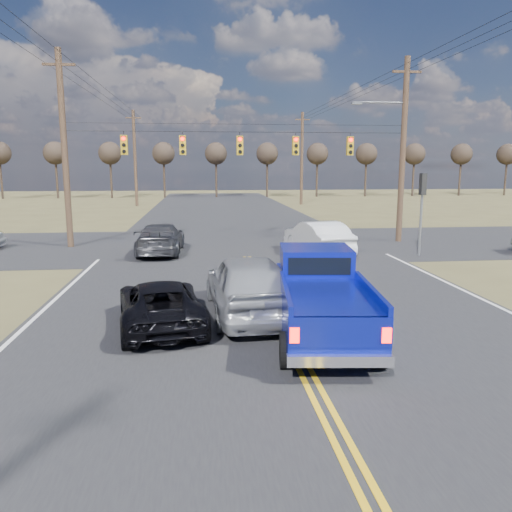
{
  "coord_description": "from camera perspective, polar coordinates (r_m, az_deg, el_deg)",
  "views": [
    {
      "loc": [
        -2.09,
        -8.96,
        4.23
      ],
      "look_at": [
        -0.44,
        6.05,
        1.5
      ],
      "focal_mm": 35.0,
      "sensor_mm": 36.0,
      "label": 1
    }
  ],
  "objects": [
    {
      "name": "black_suv",
      "position": [
        13.54,
        -10.86,
        -5.37
      ],
      "size": [
        2.74,
        4.77,
        1.25
      ],
      "primitive_type": "imported",
      "rotation": [
        0.0,
        0.0,
        3.29
      ],
      "color": "black",
      "rests_on": "ground"
    },
    {
      "name": "treeline",
      "position": [
        36.01,
        -2.99,
        12.58
      ],
      "size": [
        87.0,
        117.8,
        7.4
      ],
      "color": "#33261C",
      "rests_on": "ground"
    },
    {
      "name": "utility_poles",
      "position": [
        26.06,
        -1.69,
        12.44
      ],
      "size": [
        19.6,
        58.32,
        10.0
      ],
      "color": "#473323",
      "rests_on": "ground"
    },
    {
      "name": "road_main",
      "position": [
        19.54,
        0.03,
        -2.26
      ],
      "size": [
        14.0,
        120.0,
        0.02
      ],
      "primitive_type": "cube",
      "color": "#28282B",
      "rests_on": "ground"
    },
    {
      "name": "signal_gantry",
      "position": [
        26.88,
        -0.74,
        12.03
      ],
      "size": [
        19.6,
        4.83,
        10.0
      ],
      "color": "#473323",
      "rests_on": "ground"
    },
    {
      "name": "white_car_queue",
      "position": [
        24.2,
        7.05,
        2.07
      ],
      "size": [
        2.57,
        5.21,
        1.64
      ],
      "primitive_type": "imported",
      "rotation": [
        0.0,
        0.0,
        3.31
      ],
      "color": "white",
      "rests_on": "ground"
    },
    {
      "name": "pickup_truck",
      "position": [
        12.52,
        7.43,
        -4.75
      ],
      "size": [
        2.68,
        5.72,
        2.08
      ],
      "rotation": [
        0.0,
        0.0,
        -0.11
      ],
      "color": "black",
      "rests_on": "ground"
    },
    {
      "name": "ground",
      "position": [
        10.12,
        6.44,
        -14.51
      ],
      "size": [
        160.0,
        160.0,
        0.0
      ],
      "primitive_type": "plane",
      "color": "brown",
      "rests_on": "ground"
    },
    {
      "name": "silver_suv",
      "position": [
        14.23,
        -0.89,
        -3.25
      ],
      "size": [
        2.44,
        5.45,
        1.82
      ],
      "primitive_type": "imported",
      "rotation": [
        0.0,
        0.0,
        3.2
      ],
      "color": "#A2A4AA",
      "rests_on": "ground"
    },
    {
      "name": "dgrey_car_queue",
      "position": [
        24.79,
        -10.85,
        1.97
      ],
      "size": [
        2.24,
        5.15,
        1.48
      ],
      "primitive_type": "imported",
      "rotation": [
        0.0,
        0.0,
        3.11
      ],
      "color": "#36373C",
      "rests_on": "ground"
    },
    {
      "name": "road_cross",
      "position": [
        27.37,
        -1.8,
        1.35
      ],
      "size": [
        120.0,
        12.0,
        0.02
      ],
      "primitive_type": "cube",
      "color": "#28282B",
      "rests_on": "ground"
    }
  ]
}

